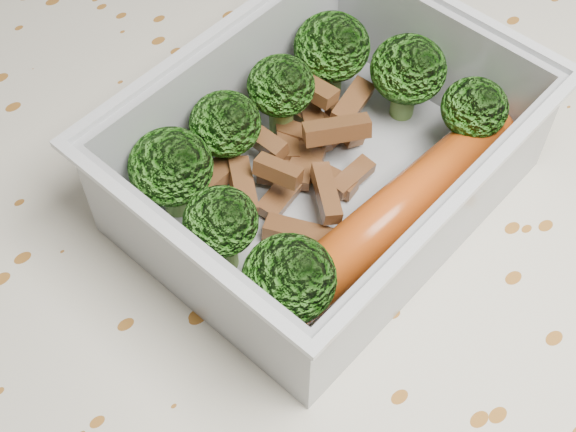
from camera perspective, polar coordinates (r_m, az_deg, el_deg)
dining_table at (r=0.48m, az=-0.13°, el=-8.25°), size 1.40×0.90×0.75m
tablecloth at (r=0.44m, az=-0.14°, el=-5.26°), size 1.46×0.96×0.19m
lunch_container at (r=0.41m, az=2.65°, el=3.45°), size 0.22×0.19×0.07m
broccoli_florets at (r=0.40m, az=0.91°, el=5.71°), size 0.18×0.14×0.05m
meat_pile at (r=0.42m, az=1.11°, el=4.49°), size 0.12×0.09×0.03m
sausage at (r=0.39m, az=7.85°, el=0.44°), size 0.17×0.04×0.03m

